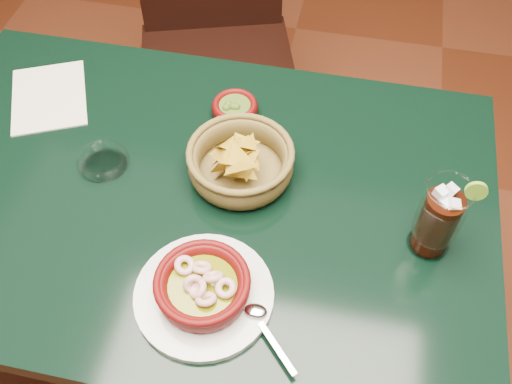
% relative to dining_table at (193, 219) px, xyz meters
% --- Properties ---
extents(ground, '(7.00, 7.00, 0.00)m').
position_rel_dining_table_xyz_m(ground, '(0.00, 0.00, -0.65)').
color(ground, '#471C0C').
rests_on(ground, ground).
extents(dining_table, '(1.20, 0.80, 0.75)m').
position_rel_dining_table_xyz_m(dining_table, '(0.00, 0.00, 0.00)').
color(dining_table, black).
rests_on(dining_table, ground).
extents(dining_chair, '(0.58, 0.58, 0.99)m').
position_rel_dining_table_xyz_m(dining_chair, '(-0.14, 0.71, -0.11)').
color(dining_chair, black).
rests_on(dining_chair, ground).
extents(shrimp_plate, '(0.30, 0.24, 0.07)m').
position_rel_dining_table_xyz_m(shrimp_plate, '(0.09, -0.22, 0.13)').
color(shrimp_plate, silver).
rests_on(shrimp_plate, dining_table).
extents(chip_basket, '(0.24, 0.24, 0.13)m').
position_rel_dining_table_xyz_m(chip_basket, '(0.09, 0.06, 0.14)').
color(chip_basket, brown).
rests_on(chip_basket, dining_table).
extents(guacamole_ramekin, '(0.12, 0.12, 0.04)m').
position_rel_dining_table_xyz_m(guacamole_ramekin, '(0.04, 0.23, 0.12)').
color(guacamole_ramekin, '#480606').
rests_on(guacamole_ramekin, dining_table).
extents(cola_drink, '(0.17, 0.17, 0.19)m').
position_rel_dining_table_xyz_m(cola_drink, '(0.47, -0.03, 0.18)').
color(cola_drink, white).
rests_on(cola_drink, dining_table).
extents(glass_ashtray, '(0.12, 0.12, 0.03)m').
position_rel_dining_table_xyz_m(glass_ashtray, '(-0.19, 0.03, 0.11)').
color(glass_ashtray, white).
rests_on(glass_ashtray, dining_table).
extents(paper_menu, '(0.24, 0.26, 0.00)m').
position_rel_dining_table_xyz_m(paper_menu, '(-0.38, 0.19, 0.10)').
color(paper_menu, beige).
rests_on(paper_menu, dining_table).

